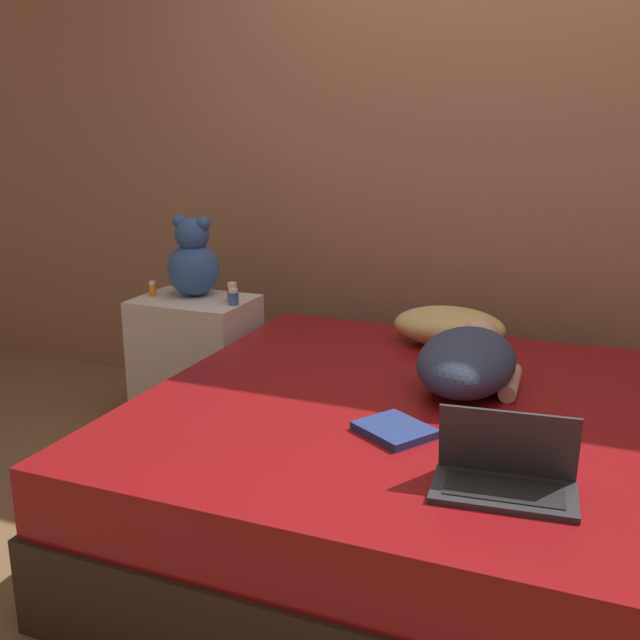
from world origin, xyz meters
TOP-DOWN VIEW (x-y plane):
  - ground_plane at (0.00, 0.00)m, footprint 12.00×12.00m
  - wall_back at (0.00, 1.18)m, footprint 8.00×0.06m
  - bed at (0.00, 0.00)m, footprint 1.80×1.81m
  - nightstand at (-1.22, 0.62)m, footprint 0.53×0.39m
  - pillow at (-0.04, 0.68)m, footprint 0.46×0.32m
  - person_lying at (0.14, 0.22)m, footprint 0.37×0.72m
  - laptop at (0.38, -0.50)m, footprint 0.38×0.23m
  - teddy_bear at (-1.25, 0.68)m, footprint 0.25×0.25m
  - bottle_red at (-1.03, 0.64)m, footprint 0.05×0.05m
  - bottle_orange at (-1.43, 0.59)m, footprint 0.03×0.03m
  - bottle_blue at (-0.99, 0.59)m, footprint 0.05×0.05m
  - book at (0.02, -0.27)m, footprint 0.27×0.26m

SIDE VIEW (x-z plane):
  - ground_plane at x=0.00m, z-range 0.00..0.00m
  - bed at x=0.00m, z-range 0.00..0.51m
  - nightstand at x=-1.22m, z-range 0.00..0.61m
  - book at x=0.02m, z-range 0.51..0.54m
  - laptop at x=0.38m, z-range 0.46..0.66m
  - pillow at x=-0.04m, z-range 0.51..0.67m
  - person_lying at x=0.14m, z-range 0.51..0.71m
  - bottle_orange at x=-1.43m, z-range 0.61..0.69m
  - bottle_blue at x=-0.99m, z-range 0.61..0.69m
  - bottle_red at x=-1.03m, z-range 0.61..0.70m
  - teddy_bear at x=-1.25m, z-range 0.59..0.97m
  - wall_back at x=0.00m, z-range 0.00..2.60m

